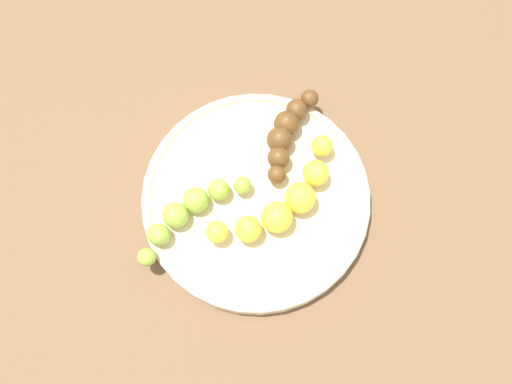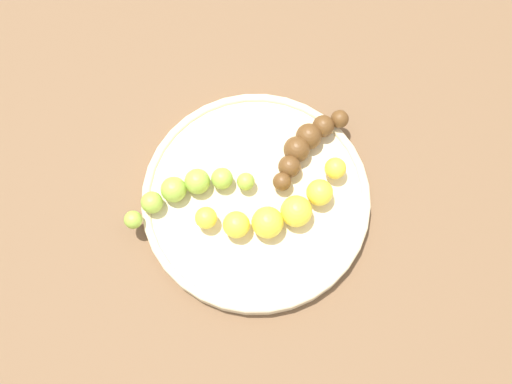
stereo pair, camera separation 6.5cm
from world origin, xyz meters
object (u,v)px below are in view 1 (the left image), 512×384
object	(u,v)px
banana_yellow	(284,202)
fruit_bowl	(256,199)
banana_green	(189,211)
banana_overripe	(286,133)

from	to	relation	value
banana_yellow	fruit_bowl	bearing A→B (deg)	-150.76
banana_yellow	banana_green	size ratio (longest dim) A/B	1.19
fruit_bowl	banana_green	world-z (taller)	banana_green
fruit_bowl	banana_green	bearing A→B (deg)	-43.03
fruit_bowl	banana_overripe	xyz separation A→B (m)	(-0.08, -0.01, 0.02)
banana_yellow	banana_green	bearing A→B (deg)	-125.41
banana_overripe	fruit_bowl	bearing A→B (deg)	87.41
banana_green	banana_overripe	bearing A→B (deg)	-88.06
fruit_bowl	banana_yellow	world-z (taller)	banana_yellow
banana_yellow	banana_green	distance (m)	0.11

